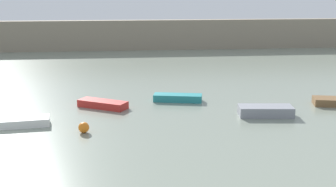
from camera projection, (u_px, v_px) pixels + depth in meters
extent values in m
cube|color=gray|center=(57.00, 36.00, 49.13)|extent=(80.00, 1.20, 3.27)
cube|color=white|center=(10.00, 123.00, 22.62)|extent=(3.98, 1.61, 0.40)
cube|color=red|center=(103.00, 104.00, 26.19)|extent=(2.99, 2.33, 0.42)
cube|color=teal|center=(178.00, 98.00, 27.67)|extent=(3.06, 1.53, 0.43)
cube|color=gray|center=(266.00, 111.00, 24.52)|extent=(3.00, 1.54, 0.54)
sphere|color=orange|center=(84.00, 127.00, 21.66)|extent=(0.52, 0.52, 0.52)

